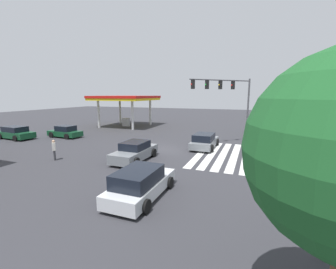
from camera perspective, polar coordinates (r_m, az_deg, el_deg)
ground_plane at (r=21.19m, az=-0.00°, el=-3.88°), size 124.22×124.22×0.00m
crosswalk_markings at (r=19.91m, az=16.50°, el=-5.22°), size 9.36×6.30×0.01m
traffic_signal_mast at (r=24.10m, az=15.04°, el=9.90°), size 5.28×5.28×6.79m
car_0 at (r=17.90m, az=-8.44°, el=-4.29°), size 4.67×2.18×1.50m
car_1 at (r=11.60m, az=-6.99°, el=-12.21°), size 4.68×2.19×1.53m
car_2 at (r=29.92m, az=-24.64°, el=0.62°), size 2.23×4.29×1.44m
car_3 at (r=31.71m, az=-34.23°, el=0.35°), size 2.40×4.77×1.47m
car_5 at (r=21.99m, az=9.22°, el=-1.64°), size 4.67×2.24×1.45m
gas_station_canopy at (r=37.27m, az=-10.82°, el=8.84°), size 8.77×8.77×4.93m
pedestrian at (r=19.81m, az=-26.96°, el=-3.29°), size 0.41×0.40×1.63m
tree_corner_b at (r=30.75m, az=23.81°, el=4.85°), size 2.51×2.51×4.03m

